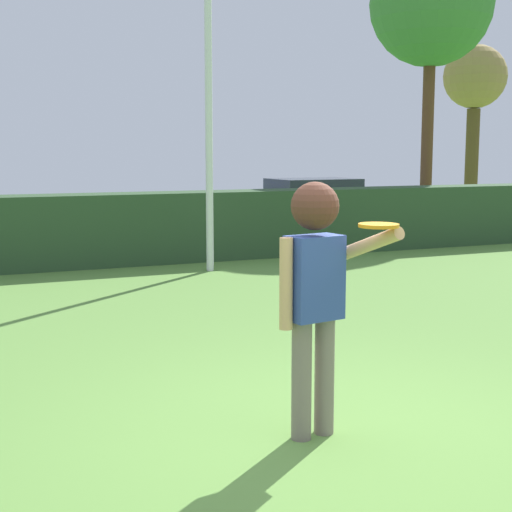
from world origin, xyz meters
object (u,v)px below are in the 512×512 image
(parked_car_blue, at_px, (313,200))
(frisbee, at_px, (379,225))
(person, at_px, (315,278))
(lamppost, at_px, (208,69))
(bare_elm_tree, at_px, (475,82))
(willow_tree, at_px, (431,6))

(parked_car_blue, bearing_deg, frisbee, -116.27)
(person, distance_m, parked_car_blue, 14.98)
(lamppost, distance_m, parked_car_blue, 8.34)
(parked_car_blue, bearing_deg, bare_elm_tree, 19.44)
(lamppost, bearing_deg, parked_car_blue, 49.78)
(parked_car_blue, distance_m, willow_tree, 6.25)
(frisbee, bearing_deg, person, 110.07)
(bare_elm_tree, bearing_deg, willow_tree, -144.15)
(frisbee, xyz_separation_m, willow_tree, (10.24, 13.54, 4.36))
(bare_elm_tree, relative_size, willow_tree, 0.71)
(lamppost, relative_size, parked_car_blue, 1.40)
(person, xyz_separation_m, frisbee, (0.18, -0.50, 0.40))
(frisbee, relative_size, parked_car_blue, 0.06)
(frisbee, bearing_deg, willow_tree, 52.90)
(parked_car_blue, height_order, bare_elm_tree, bare_elm_tree)
(person, relative_size, frisbee, 6.97)
(lamppost, xyz_separation_m, willow_tree, (8.57, 5.84, 2.60))
(lamppost, distance_m, willow_tree, 10.70)
(lamppost, relative_size, bare_elm_tree, 1.10)
(parked_car_blue, distance_m, bare_elm_tree, 8.52)
(willow_tree, bearing_deg, parked_car_blue, 176.54)
(frisbee, height_order, parked_car_blue, frisbee)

